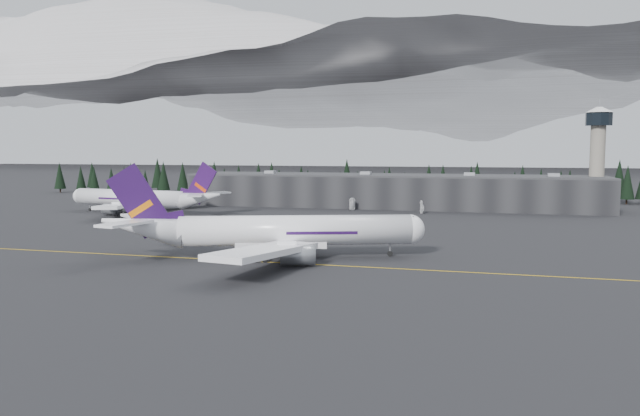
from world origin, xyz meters
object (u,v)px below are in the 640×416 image
(terminal, at_px, (391,191))
(control_tower, at_px, (598,147))
(jet_main, at_px, (268,231))
(gse_vehicle_b, at_px, (422,211))
(gse_vehicle_a, at_px, (352,208))
(jet_parked, at_px, (143,199))

(terminal, height_order, control_tower, control_tower)
(jet_main, distance_m, gse_vehicle_b, 100.52)
(terminal, xyz_separation_m, gse_vehicle_a, (-11.53, -18.19, -5.66))
(terminal, height_order, jet_parked, jet_parked)
(jet_parked, bearing_deg, gse_vehicle_b, -158.12)
(terminal, xyz_separation_m, gse_vehicle_b, (14.91, -24.11, -5.50))
(control_tower, distance_m, gse_vehicle_a, 91.95)
(control_tower, bearing_deg, gse_vehicle_a, -166.24)
(control_tower, height_order, jet_parked, control_tower)
(terminal, bearing_deg, control_tower, 2.29)
(control_tower, distance_m, jet_parked, 164.32)
(jet_parked, xyz_separation_m, gse_vehicle_b, (94.69, 24.99, -4.39))
(terminal, relative_size, gse_vehicle_a, 34.54)
(terminal, bearing_deg, gse_vehicle_b, -58.26)
(control_tower, xyz_separation_m, gse_vehicle_b, (-60.09, -27.11, -22.61))
(jet_main, relative_size, gse_vehicle_a, 14.06)
(jet_main, xyz_separation_m, gse_vehicle_a, (-4.96, 104.01, -4.92))
(terminal, xyz_separation_m, jet_main, (-6.57, -122.20, -0.73))
(control_tower, bearing_deg, gse_vehicle_b, -155.71)
(control_tower, relative_size, gse_vehicle_b, 8.04)
(terminal, distance_m, jet_parked, 93.68)
(control_tower, height_order, gse_vehicle_a, control_tower)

